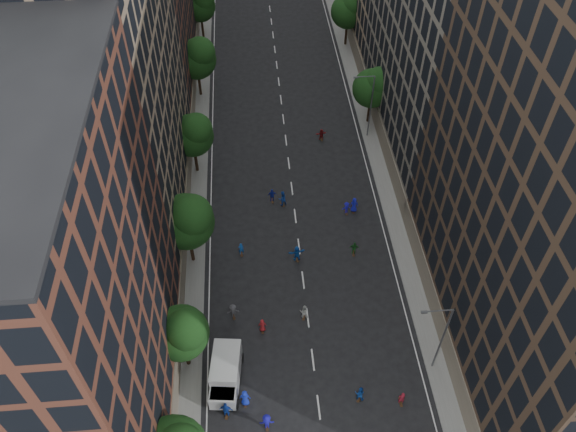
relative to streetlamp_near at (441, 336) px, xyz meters
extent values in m
plane|color=black|center=(-10.37, 28.00, -5.17)|extent=(240.00, 240.00, 0.00)
cube|color=slate|center=(-22.37, 35.50, -5.09)|extent=(4.00, 105.00, 0.15)
cube|color=slate|center=(1.63, 35.50, -5.09)|extent=(4.00, 105.00, 0.15)
cube|color=brown|center=(-29.37, -1.00, 9.83)|extent=(14.00, 22.00, 30.00)
cube|color=#8A735A|center=(-29.37, 23.00, 11.83)|extent=(14.00, 26.00, 34.00)
cube|color=#6B6458|center=(8.63, 32.00, 11.33)|extent=(14.00, 28.00, 33.00)
cylinder|color=black|center=(-21.57, 2.00, -3.32)|extent=(0.36, 0.36, 3.70)
sphere|color=#143311|center=(-21.57, 2.00, 0.04)|extent=(4.80, 4.80, 4.80)
sphere|color=#143311|center=(-20.97, 1.52, 1.24)|extent=(3.60, 3.60, 3.60)
cylinder|color=black|center=(-21.57, 14.00, -3.06)|extent=(0.36, 0.36, 4.22)
sphere|color=#143311|center=(-21.57, 14.00, 0.78)|extent=(5.60, 5.60, 5.60)
sphere|color=#143311|center=(-20.87, 13.44, 2.18)|extent=(4.20, 4.20, 4.20)
cylinder|color=black|center=(-21.57, 28.00, -3.23)|extent=(0.36, 0.36, 3.87)
sphere|color=#143311|center=(-21.57, 28.00, 0.29)|extent=(5.00, 5.00, 5.00)
sphere|color=#143311|center=(-20.94, 27.50, 1.54)|extent=(3.75, 3.75, 3.75)
cylinder|color=black|center=(-21.57, 44.00, -3.14)|extent=(0.36, 0.36, 4.05)
sphere|color=#143311|center=(-21.57, 44.00, 0.54)|extent=(5.40, 5.40, 5.40)
sphere|color=#143311|center=(-20.89, 43.46, 1.89)|extent=(4.05, 4.05, 4.05)
cylinder|color=black|center=(-21.57, 60.00, -3.28)|extent=(0.36, 0.36, 3.78)
sphere|color=#143311|center=(-21.57, 60.00, 0.16)|extent=(4.80, 4.80, 4.80)
sphere|color=#143311|center=(-20.97, 59.52, 1.36)|extent=(3.60, 3.60, 3.60)
cylinder|color=black|center=(0.83, 36.00, -3.30)|extent=(0.36, 0.36, 3.74)
sphere|color=#143311|center=(0.83, 36.00, 0.10)|extent=(5.00, 5.00, 5.00)
sphere|color=#143311|center=(1.46, 35.50, 1.35)|extent=(3.75, 3.75, 3.75)
cylinder|color=black|center=(0.83, 56.00, -3.19)|extent=(0.36, 0.36, 3.96)
sphere|color=#143311|center=(0.83, 56.00, 0.41)|extent=(5.20, 5.20, 5.20)
sphere|color=#143311|center=(1.48, 55.48, 1.71)|extent=(3.90, 3.90, 3.90)
cylinder|color=#595B60|center=(0.23, 0.00, -0.67)|extent=(0.18, 0.18, 9.00)
cylinder|color=#595B60|center=(-0.97, 0.00, 3.83)|extent=(2.40, 0.12, 0.12)
cube|color=#595B60|center=(-2.07, 0.00, 3.78)|extent=(0.50, 0.22, 0.15)
cylinder|color=#595B60|center=(0.23, 33.00, -0.67)|extent=(0.18, 0.18, 9.00)
cylinder|color=#595B60|center=(-0.97, 33.00, 3.83)|extent=(2.40, 0.12, 0.12)
cube|color=#595B60|center=(-2.07, 33.00, 3.78)|extent=(0.50, 0.22, 0.15)
cube|color=#B9B9BB|center=(-18.09, 0.54, -3.54)|extent=(2.82, 4.30, 2.47)
cube|color=#B9B9BB|center=(-18.38, -1.92, -3.99)|extent=(2.44, 2.05, 1.57)
cube|color=black|center=(-18.38, -1.92, -3.26)|extent=(2.18, 1.69, 0.11)
cylinder|color=black|center=(-19.53, -2.12, -4.74)|extent=(0.38, 0.88, 0.85)
cylinder|color=black|center=(-17.30, -2.38, -4.74)|extent=(0.38, 0.88, 0.85)
cylinder|color=black|center=(-19.02, 2.23, -4.74)|extent=(0.38, 0.88, 0.85)
cylinder|color=black|center=(-16.79, 1.97, -4.74)|extent=(0.38, 0.88, 0.85)
imported|color=#172ABD|center=(-16.58, -2.14, -4.20)|extent=(1.00, 0.71, 1.93)
imported|color=#1341A2|center=(-6.83, -2.47, -4.30)|extent=(1.02, 0.92, 1.74)
imported|color=#1714A6|center=(-14.85, -4.33, -4.25)|extent=(1.19, 0.69, 1.84)
imported|color=navy|center=(-18.16, -3.06, -4.20)|extent=(1.20, 0.68, 1.94)
imported|color=maroon|center=(-14.76, 4.96, -4.39)|extent=(0.78, 0.53, 1.56)
imported|color=maroon|center=(-3.33, -3.13, -4.36)|extent=(0.59, 0.40, 1.61)
imported|color=#B3B4B0|center=(-10.73, 6.12, -4.32)|extent=(0.95, 0.82, 1.69)
imported|color=#414146|center=(-17.45, 6.71, -4.30)|extent=(1.17, 0.74, 1.73)
imported|color=#1A571F|center=(-4.70, 13.53, -4.33)|extent=(1.04, 0.56, 1.68)
imported|color=#154FAF|center=(-10.76, 13.24, -4.22)|extent=(1.84, 0.88, 1.90)
imported|color=#1417A8|center=(-3.72, 19.74, -4.22)|extent=(0.98, 0.70, 1.89)
imported|color=#1550B2|center=(-16.54, 14.43, -4.36)|extent=(0.63, 0.44, 1.63)
imported|color=#143DA7|center=(-11.68, 21.39, -4.19)|extent=(1.15, 1.04, 1.95)
imported|color=#1914AA|center=(-4.60, 19.54, -4.40)|extent=(1.07, 0.72, 1.54)
imported|color=#121E94|center=(-12.80, 22.06, -4.28)|extent=(1.06, 0.50, 1.77)
imported|color=maroon|center=(-5.82, 32.81, -4.40)|extent=(1.48, 0.72, 1.53)
camera|label=1|loc=(-14.65, -23.63, 40.78)|focal=35.00mm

